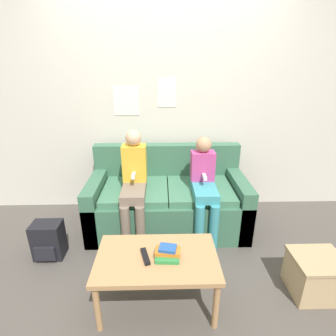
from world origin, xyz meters
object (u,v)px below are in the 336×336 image
Objects in this scene: person_left at (134,182)px; couch at (168,201)px; tv_remote at (145,256)px; person_right at (204,185)px; backpack at (48,241)px; coffee_table at (157,262)px; storage_box at (315,275)px.

couch is at bearing 30.03° from person_left.
person_left is at bearing 84.81° from tv_remote.
person_right is (0.36, -0.21, 0.30)m from couch.
person_left reaches higher than backpack.
coffee_table is 0.10m from tv_remote.
couch is 1.07m from coffee_table.
person_right reaches higher than tv_remote.
person_right is 2.68× the size of storage_box.
storage_box is at bearing -45.55° from person_right.
person_left is at bearing 105.26° from coffee_table.
tv_remote is at bearing -80.05° from person_left.
backpack is at bearing -168.23° from person_right.
person_left is at bearing 151.41° from storage_box.
person_left is 0.70m from person_right.
couch is at bearing 84.36° from coffee_table.
couch is 4.29× the size of storage_box.
person_left reaches higher than coffee_table.
coffee_table is at bearing -118.53° from person_right.
person_left is 1.75m from storage_box.
storage_box is (0.78, -0.80, -0.42)m from person_right.
person_left is 2.87× the size of storage_box.
person_left is 3.14× the size of backpack.
couch is at bearing 64.91° from tv_remote.
person_right is 1.20m from storage_box.
couch is at bearing 24.57° from backpack.
couch is 1.10m from tv_remote.
tv_remote is at bearing -177.19° from storage_box.
person_right is at bearing 134.45° from storage_box.
tv_remote is (-0.08, -0.01, 0.06)m from coffee_table.
tv_remote is (-0.19, -1.07, 0.14)m from couch.
person_left reaches higher than storage_box.
person_left is 1.07× the size of person_right.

